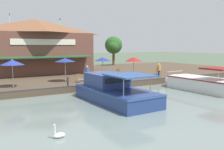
% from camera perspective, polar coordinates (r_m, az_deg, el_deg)
% --- Properties ---
extents(ground_plane, '(220.00, 220.00, 0.00)m').
position_cam_1_polar(ground_plane, '(23.68, -2.83, -3.65)').
color(ground_plane, '#4C5B47').
extents(quay_deck, '(22.00, 56.00, 0.60)m').
position_cam_1_polar(quay_deck, '(33.67, -11.50, -0.16)').
color(quay_deck, '#4C3D2D').
rests_on(quay_deck, ground).
extents(quay_edge_fender, '(0.20, 50.40, 0.10)m').
position_cam_1_polar(quay_edge_fender, '(23.66, -2.95, -2.06)').
color(quay_edge_fender, '#2D2D33').
rests_on(quay_edge_fender, quay_deck).
extents(waterfront_restaurant, '(10.06, 13.77, 7.72)m').
position_cam_1_polar(waterfront_restaurant, '(35.36, -16.84, 6.44)').
color(waterfront_restaurant, brown).
rests_on(waterfront_restaurant, quay_deck).
extents(patio_umbrella_back_row, '(2.07, 2.07, 2.39)m').
position_cam_1_polar(patio_umbrella_back_row, '(29.38, 4.97, 3.63)').
color(patio_umbrella_back_row, '#B7B7B7').
rests_on(patio_umbrella_back_row, quay_deck).
extents(patio_umbrella_by_entrance, '(2.01, 2.01, 2.46)m').
position_cam_1_polar(patio_umbrella_by_entrance, '(23.52, -21.83, 2.68)').
color(patio_umbrella_by_entrance, '#B7B7B7').
rests_on(patio_umbrella_by_entrance, quay_deck).
extents(patio_umbrella_near_quay_edge, '(1.74, 1.74, 2.49)m').
position_cam_1_polar(patio_umbrella_near_quay_edge, '(26.06, -2.14, 3.63)').
color(patio_umbrella_near_quay_edge, '#B7B7B7').
rests_on(patio_umbrella_near_quay_edge, quay_deck).
extents(patio_umbrella_far_corner, '(2.08, 2.08, 2.44)m').
position_cam_1_polar(patio_umbrella_far_corner, '(25.77, -10.68, 3.39)').
color(patio_umbrella_far_corner, '#B7B7B7').
rests_on(patio_umbrella_far_corner, quay_deck).
extents(cafe_chair_beside_entrance, '(0.56, 0.56, 0.85)m').
position_cam_1_polar(cafe_chair_beside_entrance, '(25.12, -7.59, -0.61)').
color(cafe_chair_beside_entrance, brown).
rests_on(cafe_chair_beside_entrance, quay_deck).
extents(cafe_chair_far_corner_seat, '(0.44, 0.44, 0.85)m').
position_cam_1_polar(cafe_chair_far_corner_seat, '(25.89, -1.60, -0.34)').
color(cafe_chair_far_corner_seat, brown).
rests_on(cafe_chair_far_corner_seat, quay_deck).
extents(cafe_chair_back_row_seat, '(0.55, 0.55, 0.85)m').
position_cam_1_polar(cafe_chair_back_row_seat, '(32.19, 10.56, 0.94)').
color(cafe_chair_back_row_seat, brown).
rests_on(cafe_chair_back_row_seat, quay_deck).
extents(cafe_chair_under_first_umbrella, '(0.57, 0.57, 0.85)m').
position_cam_1_polar(cafe_chair_under_first_umbrella, '(30.49, 1.38, 0.73)').
color(cafe_chair_under_first_umbrella, brown).
rests_on(cafe_chair_under_first_umbrella, quay_deck).
extents(person_near_entrance, '(0.47, 0.47, 1.65)m').
position_cam_1_polar(person_near_entrance, '(25.59, -5.69, 0.79)').
color(person_near_entrance, '#2D5193').
rests_on(person_near_entrance, quay_deck).
extents(person_at_quay_edge, '(0.45, 0.45, 1.60)m').
position_cam_1_polar(person_at_quay_edge, '(29.52, 10.68, 1.43)').
color(person_at_quay_edge, '#2D5193').
rests_on(person_at_quay_edge, quay_deck).
extents(motorboat_outer_channel, '(7.68, 3.02, 2.26)m').
position_cam_1_polar(motorboat_outer_channel, '(25.07, 18.79, -1.65)').
color(motorboat_outer_channel, silver).
rests_on(motorboat_outer_channel, river_water).
extents(motorboat_second_along, '(8.67, 3.46, 2.24)m').
position_cam_1_polar(motorboat_second_along, '(19.20, -0.56, -3.54)').
color(motorboat_second_along, navy).
rests_on(motorboat_second_along, river_water).
extents(mooring_post, '(0.22, 0.22, 0.85)m').
position_cam_1_polar(mooring_post, '(22.62, -10.05, -1.58)').
color(mooring_post, '#473323').
rests_on(mooring_post, quay_deck).
extents(swan, '(0.29, 0.61, 0.69)m').
position_cam_1_polar(swan, '(11.90, -12.01, -13.21)').
color(swan, white).
rests_on(swan, river_water).
extents(tree_upstream_bank, '(3.42, 3.25, 5.41)m').
position_cam_1_polar(tree_upstream_bank, '(46.78, 0.34, 6.74)').
color(tree_upstream_bank, brown).
rests_on(tree_upstream_bank, quay_deck).
extents(tree_downstream_bank, '(5.20, 4.95, 6.95)m').
position_cam_1_polar(tree_downstream_bank, '(38.27, -12.79, 7.58)').
color(tree_downstream_bank, brown).
rests_on(tree_downstream_bank, quay_deck).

